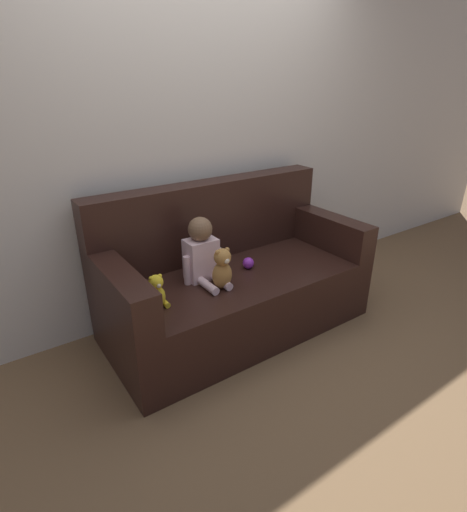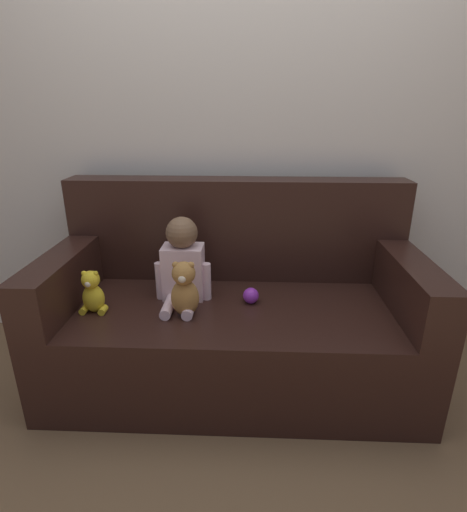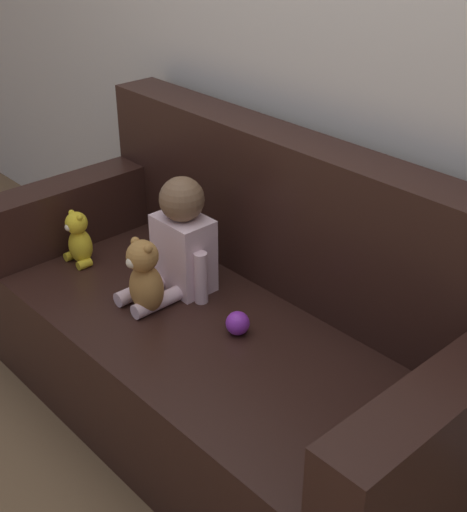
{
  "view_description": "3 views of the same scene",
  "coord_description": "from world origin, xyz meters",
  "px_view_note": "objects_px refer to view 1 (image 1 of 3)",
  "views": [
    {
      "loc": [
        -1.41,
        -1.98,
        1.63
      ],
      "look_at": [
        -0.07,
        -0.06,
        0.59
      ],
      "focal_mm": 28.0,
      "sensor_mm": 36.0,
      "label": 1
    },
    {
      "loc": [
        0.08,
        -1.77,
        1.35
      ],
      "look_at": [
        0.0,
        -0.03,
        0.69
      ],
      "focal_mm": 28.0,
      "sensor_mm": 36.0,
      "label": 2
    },
    {
      "loc": [
        1.45,
        -1.28,
        1.77
      ],
      "look_at": [
        0.04,
        0.01,
        0.7
      ],
      "focal_mm": 50.0,
      "sensor_mm": 36.0,
      "label": 3
    }
  ],
  "objects_px": {
    "person_baby": "(202,253)",
    "toy_ball": "(248,263)",
    "couch": "(232,280)",
    "plush_toy_side": "(157,293)",
    "teddy_bear_brown": "(222,269)"
  },
  "relations": [
    {
      "from": "person_baby",
      "to": "toy_ball",
      "type": "relative_size",
      "value": 5.36
    },
    {
      "from": "couch",
      "to": "person_baby",
      "type": "height_order",
      "value": "couch"
    },
    {
      "from": "toy_ball",
      "to": "plush_toy_side",
      "type": "bearing_deg",
      "value": -170.51
    },
    {
      "from": "couch",
      "to": "teddy_bear_brown",
      "type": "xyz_separation_m",
      "value": [
        -0.22,
        -0.21,
        0.23
      ]
    },
    {
      "from": "couch",
      "to": "teddy_bear_brown",
      "type": "relative_size",
      "value": 6.76
    },
    {
      "from": "teddy_bear_brown",
      "to": "plush_toy_side",
      "type": "xyz_separation_m",
      "value": [
        -0.43,
        0.01,
        -0.03
      ]
    },
    {
      "from": "person_baby",
      "to": "toy_ball",
      "type": "xyz_separation_m",
      "value": [
        0.34,
        -0.04,
        -0.14
      ]
    },
    {
      "from": "toy_ball",
      "to": "person_baby",
      "type": "bearing_deg",
      "value": 172.66
    },
    {
      "from": "teddy_bear_brown",
      "to": "plush_toy_side",
      "type": "distance_m",
      "value": 0.43
    },
    {
      "from": "teddy_bear_brown",
      "to": "toy_ball",
      "type": "height_order",
      "value": "teddy_bear_brown"
    },
    {
      "from": "person_baby",
      "to": "plush_toy_side",
      "type": "distance_m",
      "value": 0.44
    },
    {
      "from": "plush_toy_side",
      "to": "toy_ball",
      "type": "relative_size",
      "value": 2.69
    },
    {
      "from": "couch",
      "to": "person_baby",
      "type": "xyz_separation_m",
      "value": [
        -0.25,
        -0.03,
        0.28
      ]
    },
    {
      "from": "person_baby",
      "to": "toy_ball",
      "type": "height_order",
      "value": "person_baby"
    },
    {
      "from": "couch",
      "to": "plush_toy_side",
      "type": "xyz_separation_m",
      "value": [
        -0.65,
        -0.2,
        0.2
      ]
    }
  ]
}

